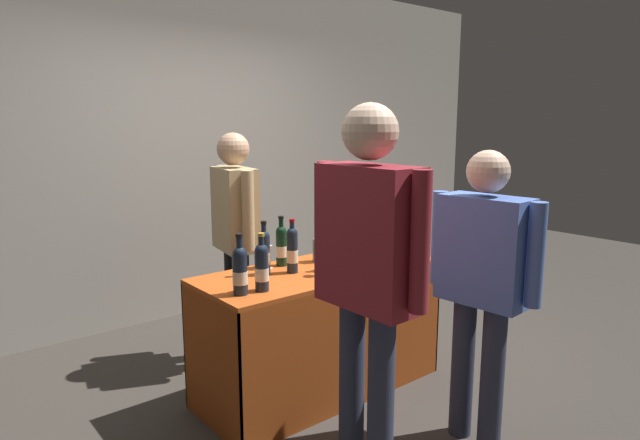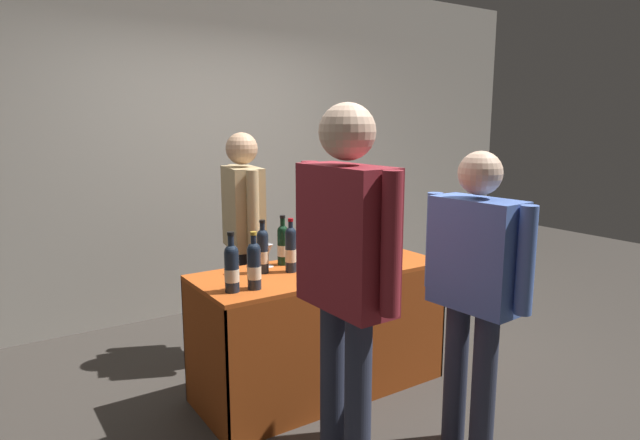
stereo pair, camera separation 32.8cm
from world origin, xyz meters
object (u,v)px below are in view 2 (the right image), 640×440
display_bottle_0 (380,238)px  featured_wine_bottle (291,249)px  tasting_table (320,308)px  taster_foreground_right (346,264)px  wine_glass_mid (321,259)px  wine_glass_near_vendor (382,241)px  wine_glass_near_taster (268,251)px  flower_vase (322,243)px  vendor_presenter (244,226)px

display_bottle_0 → featured_wine_bottle: bearing=170.7°
tasting_table → taster_foreground_right: bearing=-116.6°
wine_glass_mid → taster_foreground_right: (-0.35, -0.72, 0.18)m
featured_wine_bottle → wine_glass_near_vendor: 0.69m
wine_glass_near_vendor → display_bottle_0: bearing=-133.8°
wine_glass_near_vendor → taster_foreground_right: (-0.93, -0.87, 0.18)m
featured_wine_bottle → wine_glass_near_taster: size_ratio=2.28×
flower_vase → wine_glass_near_taster: bearing=167.4°
wine_glass_near_vendor → wine_glass_near_taster: wine_glass_near_vendor is taller
vendor_presenter → taster_foreground_right: (-0.27, -1.58, 0.12)m
wine_glass_mid → wine_glass_near_taster: 0.38m
tasting_table → taster_foreground_right: (-0.43, -0.86, 0.54)m
wine_glass_mid → flower_vase: size_ratio=0.34×
flower_vase → vendor_presenter: (-0.27, 0.60, 0.04)m
flower_vase → taster_foreground_right: bearing=-118.4°
wine_glass_near_taster → featured_wine_bottle: bearing=-71.1°
flower_vase → taster_foreground_right: taster_foreground_right is taller
display_bottle_0 → vendor_presenter: 0.99m
display_bottle_0 → wine_glass_near_taster: bearing=157.4°
wine_glass_near_vendor → wine_glass_near_taster: bearing=165.8°
wine_glass_mid → flower_vase: 0.32m
featured_wine_bottle → flower_vase: size_ratio=0.82×
tasting_table → taster_foreground_right: size_ratio=0.88×
display_bottle_0 → wine_glass_mid: display_bottle_0 is taller
featured_wine_bottle → taster_foreground_right: taster_foreground_right is taller
wine_glass_near_taster → flower_vase: flower_vase is taller
flower_vase → vendor_presenter: size_ratio=0.25×
taster_foreground_right → flower_vase: bearing=-29.6°
taster_foreground_right → wine_glass_near_vendor: bearing=-48.0°
featured_wine_bottle → display_bottle_0: 0.61m
featured_wine_bottle → tasting_table: bearing=-8.1°
flower_vase → tasting_table: bearing=-128.6°
taster_foreground_right → display_bottle_0: bearing=-48.3°
tasting_table → wine_glass_near_taster: size_ratio=10.80×
wine_glass_near_taster → wine_glass_mid: bearing=-63.9°
featured_wine_bottle → vendor_presenter: size_ratio=0.20×
wine_glass_near_taster → flower_vase: bearing=-12.6°
flower_vase → taster_foreground_right: size_ratio=0.22×
tasting_table → featured_wine_bottle: bearing=171.9°
wine_glass_near_vendor → flower_vase: flower_vase is taller
wine_glass_near_vendor → vendor_presenter: size_ratio=0.09×
taster_foreground_right → vendor_presenter: bearing=-10.7°
featured_wine_bottle → display_bottle_0: bearing=-9.3°
flower_vase → wine_glass_mid: bearing=-125.2°
display_bottle_0 → taster_foreground_right: size_ratio=0.20×
display_bottle_0 → flower_vase: flower_vase is taller
wine_glass_mid → vendor_presenter: vendor_presenter is taller
display_bottle_0 → wine_glass_near_vendor: (0.08, 0.09, -0.04)m
taster_foreground_right → wine_glass_mid: bearing=-26.8°
featured_wine_bottle → wine_glass_mid: bearing=-56.9°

